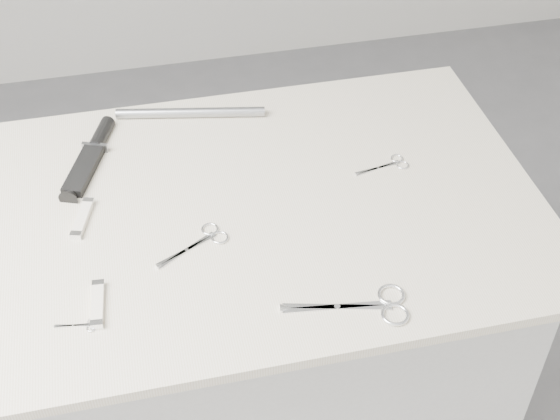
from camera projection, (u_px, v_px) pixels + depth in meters
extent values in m
cube|color=silver|center=(263.00, 364.00, 1.70)|extent=(0.90, 0.60, 0.90)
cube|color=beige|center=(259.00, 207.00, 1.39)|extent=(1.00, 0.70, 0.02)
cube|color=silver|center=(337.00, 307.00, 1.20)|extent=(0.17, 0.06, 0.00)
cylinder|color=silver|center=(337.00, 307.00, 1.20)|extent=(0.01, 0.01, 0.00)
torus|color=silver|center=(391.00, 295.00, 1.22)|extent=(0.04, 0.04, 0.01)
torus|color=silver|center=(395.00, 315.00, 1.19)|extent=(0.04, 0.04, 0.01)
cube|color=silver|center=(187.00, 250.00, 1.29)|extent=(0.11, 0.07, 0.00)
cylinder|color=silver|center=(187.00, 250.00, 1.29)|extent=(0.01, 0.01, 0.00)
torus|color=silver|center=(210.00, 229.00, 1.33)|extent=(0.03, 0.03, 0.00)
torus|color=silver|center=(220.00, 238.00, 1.31)|extent=(0.03, 0.03, 0.00)
cube|color=silver|center=(378.00, 168.00, 1.45)|extent=(0.09, 0.03, 0.00)
cylinder|color=silver|center=(378.00, 168.00, 1.45)|extent=(0.01, 0.01, 0.00)
torus|color=silver|center=(397.00, 158.00, 1.47)|extent=(0.02, 0.02, 0.00)
torus|color=silver|center=(403.00, 165.00, 1.46)|extent=(0.02, 0.02, 0.00)
cube|color=silver|center=(73.00, 326.00, 1.17)|extent=(0.06, 0.02, 0.00)
cylinder|color=silver|center=(73.00, 325.00, 1.17)|extent=(0.00, 0.00, 0.00)
torus|color=silver|center=(92.00, 322.00, 1.18)|extent=(0.01, 0.01, 0.00)
torus|color=silver|center=(91.00, 328.00, 1.17)|extent=(0.01, 0.01, 0.00)
cube|color=black|center=(83.00, 170.00, 1.43)|extent=(0.08, 0.14, 0.02)
cube|color=gray|center=(95.00, 147.00, 1.48)|extent=(0.05, 0.03, 0.02)
cylinder|color=black|center=(102.00, 134.00, 1.52)|extent=(0.06, 0.09, 0.03)
cube|color=white|center=(98.00, 304.00, 1.20)|extent=(0.03, 0.09, 0.01)
cube|color=silver|center=(98.00, 284.00, 1.23)|extent=(0.02, 0.01, 0.01)
cube|color=silver|center=(97.00, 324.00, 1.17)|extent=(0.02, 0.01, 0.01)
cube|color=white|center=(82.00, 218.00, 1.34)|extent=(0.05, 0.10, 0.01)
cube|color=silver|center=(89.00, 201.00, 1.37)|extent=(0.02, 0.02, 0.01)
cube|color=silver|center=(76.00, 235.00, 1.31)|extent=(0.02, 0.02, 0.01)
cylinder|color=gray|center=(190.00, 113.00, 1.57)|extent=(0.30, 0.08, 0.02)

